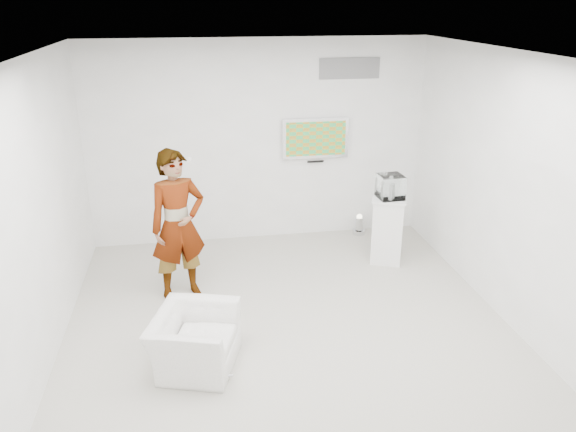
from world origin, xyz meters
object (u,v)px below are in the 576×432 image
at_px(pedestal, 387,230).
at_px(tv, 315,138).
at_px(armchair, 195,340).
at_px(floor_uplight, 359,225).
at_px(person, 178,225).

bearing_deg(pedestal, tv, 125.89).
bearing_deg(tv, pedestal, -54.11).
relative_size(tv, armchair, 1.12).
bearing_deg(tv, armchair, -121.28).
xyz_separation_m(tv, floor_uplight, (0.71, -0.13, -1.39)).
xyz_separation_m(armchair, floor_uplight, (2.61, 3.01, -0.13)).
relative_size(armchair, floor_uplight, 2.84).
relative_size(person, pedestal, 1.99).
distance_m(pedestal, floor_uplight, 1.04).
height_order(tv, floor_uplight, tv).
bearing_deg(person, tv, 19.07).
bearing_deg(armchair, floor_uplight, -23.67).
relative_size(person, floor_uplight, 6.00).
distance_m(person, pedestal, 2.94).
height_order(tv, armchair, tv).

